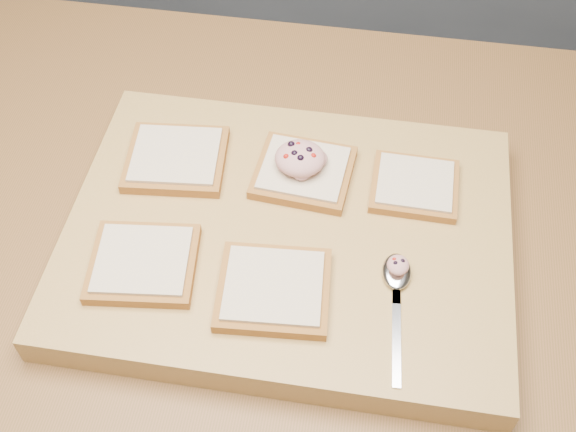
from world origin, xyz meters
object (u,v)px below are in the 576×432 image
Objects in this scene: bread_far_center at (304,172)px; spoon at (397,281)px; tuna_salad_dollop at (300,158)px; cutting_board at (288,237)px.

bread_far_center is 0.20m from spoon.
bread_far_center is 2.02× the size of tuna_salad_dollop.
tuna_salad_dollop reaches higher than bread_far_center.
spoon is at bearing -48.58° from bread_far_center.
cutting_board is at bearing -94.66° from bread_far_center.
tuna_salad_dollop is at bearing 88.83° from cutting_board.
bread_far_center reaches higher than cutting_board.
spoon is (0.14, -0.06, 0.03)m from cutting_board.
cutting_board is 3.18× the size of spoon.
tuna_salad_dollop is at bearing 132.42° from spoon.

